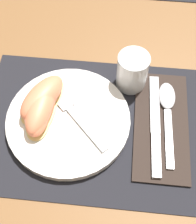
# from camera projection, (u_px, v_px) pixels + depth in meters

# --- Properties ---
(ground_plane) EXTENTS (3.00, 3.00, 0.00)m
(ground_plane) POSITION_uv_depth(u_px,v_px,m) (99.00, 126.00, 0.61)
(ground_plane) COLOR brown
(placemat) EXTENTS (0.47, 0.31, 0.00)m
(placemat) POSITION_uv_depth(u_px,v_px,m) (99.00, 125.00, 0.61)
(placemat) COLOR black
(placemat) RESTS_ON ground_plane
(plate) EXTENTS (0.24, 0.24, 0.02)m
(plate) POSITION_uv_depth(u_px,v_px,m) (68.00, 120.00, 0.60)
(plate) COLOR white
(plate) RESTS_ON placemat
(juice_glass) EXTENTS (0.06, 0.06, 0.08)m
(juice_glass) POSITION_uv_depth(u_px,v_px,m) (132.00, 73.00, 0.63)
(juice_glass) COLOR silver
(juice_glass) RESTS_ON placemat
(napkin) EXTENTS (0.10, 0.24, 0.00)m
(napkin) POSITION_uv_depth(u_px,v_px,m) (161.00, 124.00, 0.61)
(napkin) COLOR #2D231E
(napkin) RESTS_ON placemat
(knife) EXTENTS (0.02, 0.22, 0.01)m
(knife) POSITION_uv_depth(u_px,v_px,m) (155.00, 126.00, 0.60)
(knife) COLOR #BCBCC1
(knife) RESTS_ON napkin
(spoon) EXTENTS (0.04, 0.19, 0.01)m
(spoon) POSITION_uv_depth(u_px,v_px,m) (167.00, 107.00, 0.62)
(spoon) COLOR #BCBCC1
(spoon) RESTS_ON napkin
(fork) EXTENTS (0.14, 0.15, 0.00)m
(fork) POSITION_uv_depth(u_px,v_px,m) (71.00, 111.00, 0.60)
(fork) COLOR #BCBCC1
(fork) RESTS_ON plate
(citrus_wedge_0) EXTENTS (0.10, 0.13, 0.04)m
(citrus_wedge_0) POSITION_uv_depth(u_px,v_px,m) (42.00, 98.00, 0.60)
(citrus_wedge_0) COLOR #F4DB84
(citrus_wedge_0) RESTS_ON plate
(citrus_wedge_1) EXTENTS (0.07, 0.14, 0.04)m
(citrus_wedge_1) POSITION_uv_depth(u_px,v_px,m) (41.00, 106.00, 0.59)
(citrus_wedge_1) COLOR #F4DB84
(citrus_wedge_1) RESTS_ON plate
(citrus_wedge_2) EXTENTS (0.06, 0.12, 0.03)m
(citrus_wedge_2) POSITION_uv_depth(u_px,v_px,m) (38.00, 112.00, 0.59)
(citrus_wedge_2) COLOR #F4DB84
(citrus_wedge_2) RESTS_ON plate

